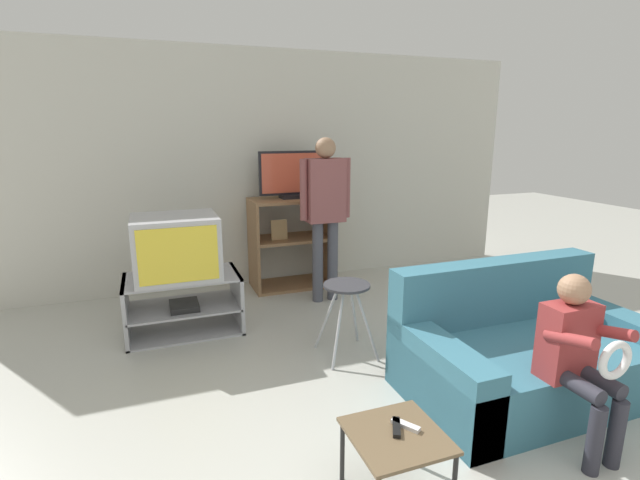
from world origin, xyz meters
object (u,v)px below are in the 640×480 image
(folding_stool, at_px, (347,296))
(snack_table, at_px, (396,441))
(media_shelf, at_px, (291,242))
(couch, at_px, (523,352))
(tv_stand, at_px, (184,304))
(person_standing_adult, at_px, (325,204))
(television_flat, at_px, (292,176))
(person_seated_child, at_px, (578,351))
(television_main, at_px, (176,247))
(remote_control_black, at_px, (396,427))
(remote_control_white, at_px, (406,425))

(folding_stool, distance_m, snack_table, 1.50)
(folding_stool, xyz_separation_m, snack_table, (-0.37, -1.44, -0.18))
(media_shelf, distance_m, couch, 2.77)
(tv_stand, relative_size, folding_stool, 1.63)
(tv_stand, bearing_deg, couch, -40.17)
(couch, relative_size, person_standing_adult, 0.99)
(television_flat, height_order, person_seated_child, television_flat)
(person_standing_adult, bearing_deg, television_flat, 106.72)
(television_main, xyz_separation_m, media_shelf, (1.27, 0.84, -0.26))
(snack_table, height_order, couch, couch)
(media_shelf, xyz_separation_m, remote_control_black, (-0.43, -3.16, -0.15))
(tv_stand, height_order, media_shelf, media_shelf)
(snack_table, distance_m, remote_control_black, 0.06)
(television_main, height_order, person_standing_adult, person_standing_adult)
(television_main, distance_m, person_seated_child, 3.04)
(remote_control_black, xyz_separation_m, remote_control_white, (0.05, -0.00, 0.00))
(remote_control_white, xyz_separation_m, person_standing_adult, (0.58, 2.60, 0.65))
(television_main, bearing_deg, person_standing_adult, 10.98)
(person_standing_adult, bearing_deg, remote_control_white, -102.59)
(tv_stand, relative_size, remote_control_black, 6.74)
(television_main, bearing_deg, tv_stand, -10.09)
(remote_control_black, distance_m, person_seated_child, 1.13)
(tv_stand, distance_m, remote_control_black, 2.45)
(media_shelf, distance_m, person_seated_child, 3.24)
(television_flat, height_order, remote_control_white, television_flat)
(media_shelf, bearing_deg, person_standing_adult, -70.44)
(person_standing_adult, height_order, person_seated_child, person_standing_adult)
(television_flat, bearing_deg, television_main, -146.47)
(tv_stand, xyz_separation_m, television_flat, (1.27, 0.86, 1.00))
(television_flat, bearing_deg, person_standing_adult, -73.28)
(remote_control_black, bearing_deg, television_main, 137.75)
(snack_table, xyz_separation_m, couch, (1.30, 0.57, -0.04))
(folding_stool, relative_size, person_standing_adult, 0.36)
(media_shelf, distance_m, television_flat, 0.74)
(media_shelf, height_order, remote_control_white, media_shelf)
(television_flat, xyz_separation_m, remote_control_black, (-0.46, -3.17, -0.89))
(folding_stool, bearing_deg, media_shelf, 87.41)
(remote_control_black, distance_m, couch, 1.40)
(television_main, relative_size, media_shelf, 0.69)
(tv_stand, bearing_deg, snack_table, -71.17)
(media_shelf, bearing_deg, person_seated_child, -77.94)
(person_standing_adult, bearing_deg, couch, -72.35)
(remote_control_black, xyz_separation_m, person_standing_adult, (0.63, 2.60, 0.65))
(remote_control_white, bearing_deg, television_flat, 49.82)
(folding_stool, height_order, couch, couch)
(television_main, xyz_separation_m, couch, (2.13, -1.78, -0.51))
(television_flat, height_order, couch, television_flat)
(couch, bearing_deg, television_main, 140.11)
(tv_stand, height_order, snack_table, tv_stand)
(television_main, bearing_deg, snack_table, -70.61)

